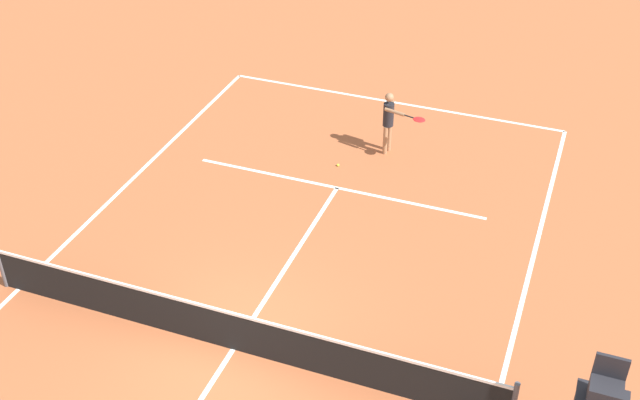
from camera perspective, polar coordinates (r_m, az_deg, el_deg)
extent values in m
plane|color=#AD5933|center=(15.86, -6.13, -10.41)|extent=(60.00, 60.00, 0.00)
cube|color=white|center=(24.10, 5.12, 6.90)|extent=(9.96, 0.10, 0.01)
cube|color=white|center=(18.19, -20.47, -5.89)|extent=(0.10, 21.62, 0.01)
cube|color=white|center=(20.09, 1.21, 0.87)|extent=(7.47, 0.10, 0.01)
cube|color=white|center=(15.86, -6.13, -10.40)|extent=(0.10, 11.89, 0.01)
cylinder|color=#4C4C51|center=(18.04, -21.55, -4.35)|extent=(0.10, 0.10, 1.07)
cube|color=black|center=(15.54, -6.23, -9.22)|extent=(10.56, 0.03, 0.91)
cube|color=white|center=(15.22, -6.34, -7.93)|extent=(10.56, 0.04, 0.06)
cylinder|color=#9E704C|center=(21.49, 4.89, 4.45)|extent=(0.12, 0.12, 0.81)
cylinder|color=#9E704C|center=(21.34, 4.62, 4.22)|extent=(0.12, 0.12, 0.81)
cylinder|color=black|center=(21.06, 4.85, 6.02)|extent=(0.28, 0.28, 0.63)
sphere|color=#9E704C|center=(20.83, 4.92, 7.22)|extent=(0.23, 0.23, 0.23)
cylinder|color=#9E704C|center=(21.19, 5.11, 6.30)|extent=(0.09, 0.09, 0.56)
cylinder|color=#9E704C|center=(20.69, 5.30, 6.20)|extent=(0.57, 0.22, 0.09)
cylinder|color=black|center=(20.52, 6.29, 5.88)|extent=(0.26, 0.10, 0.04)
ellipsoid|color=red|center=(20.40, 7.00, 5.65)|extent=(0.38, 0.35, 0.04)
sphere|color=#CCE033|center=(20.92, 1.28, 2.48)|extent=(0.07, 0.07, 0.07)
cube|color=#232328|center=(13.29, 19.45, -12.77)|extent=(0.50, 0.44, 0.40)
cube|color=#232328|center=(13.19, 19.81, -11.12)|extent=(0.50, 0.06, 0.50)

